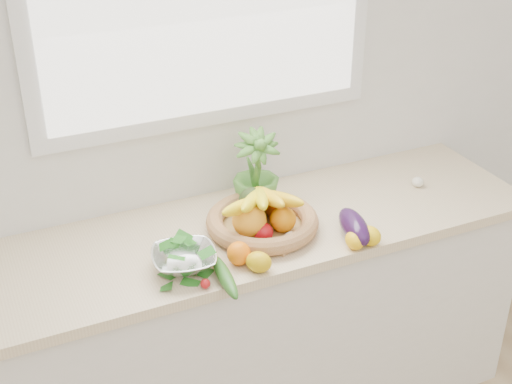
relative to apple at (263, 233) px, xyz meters
name	(u,v)px	position (x,y,z in m)	size (l,w,h in m)	color
back_wall	(207,84)	(-0.04, 0.41, 0.41)	(4.50, 0.02, 2.70)	white
counter_cabinet	(242,331)	(-0.04, 0.11, -0.51)	(2.20, 0.58, 0.86)	silver
countertop	(241,233)	(-0.04, 0.11, -0.06)	(2.24, 0.62, 0.04)	beige
orange_loose	(239,253)	(-0.13, -0.09, 0.00)	(0.08, 0.08, 0.08)	orange
lemon_a	(369,236)	(0.33, -0.17, 0.00)	(0.07, 0.09, 0.07)	yellow
lemon_b	(355,240)	(0.27, -0.17, 0.00)	(0.06, 0.08, 0.06)	yellow
lemon_c	(259,262)	(-0.09, -0.16, 0.00)	(0.07, 0.09, 0.07)	gold
apple	(263,233)	(0.00, 0.00, 0.00)	(0.07, 0.07, 0.07)	#B10E16
ginger	(288,245)	(0.06, -0.08, -0.02)	(0.10, 0.04, 0.03)	tan
garlic_a	(282,219)	(0.11, 0.08, -0.01)	(0.05, 0.05, 0.05)	white
garlic_b	(418,182)	(0.74, 0.11, -0.02)	(0.05, 0.05, 0.04)	white
garlic_c	(291,237)	(0.09, -0.05, -0.02)	(0.05, 0.05, 0.04)	silver
eggplant	(354,226)	(0.30, -0.11, 0.01)	(0.08, 0.22, 0.09)	#280F37
cucumber	(225,277)	(-0.22, -0.17, -0.01)	(0.05, 0.25, 0.05)	#235118
radish	(205,284)	(-0.28, -0.17, -0.02)	(0.03, 0.03, 0.03)	red
potted_herb	(256,172)	(0.09, 0.24, 0.11)	(0.18, 0.18, 0.31)	#46802E
fruit_basket	(262,216)	(0.03, 0.07, 0.02)	(0.52, 0.52, 0.20)	tan
colander_with_spinach	(184,255)	(-0.31, -0.05, 0.02)	(0.25, 0.25, 0.12)	silver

